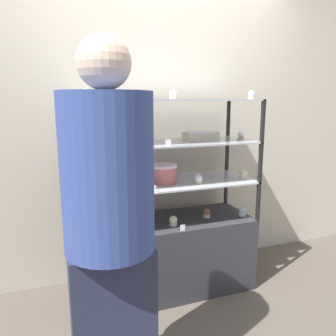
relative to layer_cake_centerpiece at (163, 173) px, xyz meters
name	(u,v)px	position (x,y,z in m)	size (l,w,h in m)	color
ground_plane	(168,288)	(0.04, 0.01, -0.95)	(20.00, 20.00, 0.00)	brown
back_wall	(152,123)	(0.04, 0.41, 0.35)	(8.00, 0.05, 2.60)	beige
display_base	(168,255)	(0.04, 0.01, -0.67)	(1.31, 0.51, 0.58)	#333338
display_riser_lower	(168,184)	(0.04, 0.01, -0.09)	(1.31, 0.51, 0.30)	black
display_riser_middle	(168,144)	(0.04, 0.01, 0.22)	(1.31, 0.51, 0.30)	black
display_riser_upper	(168,102)	(0.04, 0.01, 0.52)	(1.31, 0.51, 0.30)	black
layer_cake_centerpiece	(163,173)	(0.00, 0.00, 0.00)	(0.20, 0.20, 0.14)	#C66660
sheet_cake_frosted	(201,136)	(0.32, 0.05, 0.26)	(0.26, 0.14, 0.06)	beige
cupcake_0	(90,233)	(-0.56, -0.12, -0.34)	(0.06, 0.06, 0.07)	beige
cupcake_1	(133,223)	(-0.25, -0.05, -0.34)	(0.06, 0.06, 0.07)	#CCB28C
cupcake_2	(173,221)	(0.04, -0.10, -0.34)	(0.06, 0.06, 0.07)	beige
cupcake_3	(207,213)	(0.35, -0.03, -0.34)	(0.06, 0.06, 0.07)	beige
cupcake_4	(242,212)	(0.64, -0.10, -0.34)	(0.06, 0.06, 0.07)	white
price_tag_0	(183,228)	(0.07, -0.22, -0.35)	(0.04, 0.00, 0.04)	white
cupcake_5	(88,188)	(-0.56, -0.09, -0.04)	(0.06, 0.06, 0.07)	beige
cupcake_6	(146,182)	(-0.15, -0.05, -0.04)	(0.06, 0.06, 0.07)	#CCB28C
cupcake_7	(198,179)	(0.24, -0.11, -0.04)	(0.06, 0.06, 0.07)	#CCB28C
cupcake_8	(244,174)	(0.64, -0.08, -0.04)	(0.06, 0.06, 0.07)	beige
price_tag_1	(154,189)	(-0.15, -0.22, -0.05)	(0.04, 0.00, 0.04)	white
cupcake_9	(86,142)	(-0.55, -0.04, 0.26)	(0.05, 0.05, 0.06)	white
cupcake_10	(148,140)	(-0.14, -0.10, 0.26)	(0.05, 0.05, 0.06)	#CCB28C
cupcake_11	(241,135)	(0.64, -0.02, 0.26)	(0.05, 0.05, 0.06)	#CCB28C
price_tag_2	(168,143)	(-0.04, -0.22, 0.26)	(0.04, 0.00, 0.04)	white
cupcake_12	(85,94)	(-0.55, -0.08, 0.57)	(0.05, 0.05, 0.06)	white
cupcake_13	(173,95)	(0.05, -0.06, 0.57)	(0.05, 0.05, 0.06)	beige
cupcake_14	(251,95)	(0.65, -0.12, 0.57)	(0.05, 0.05, 0.06)	#CCB28C
price_tag_3	(133,95)	(-0.27, -0.22, 0.56)	(0.04, 0.00, 0.04)	white
donut_glazed	(116,96)	(-0.34, 0.00, 0.56)	(0.14, 0.14, 0.04)	#EFE5CC
customer_figure	(110,223)	(-0.55, -0.83, -0.02)	(0.41, 0.41, 1.75)	#282D47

